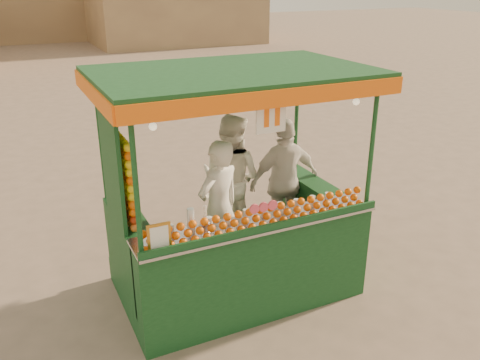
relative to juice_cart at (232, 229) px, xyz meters
name	(u,v)px	position (x,y,z in m)	size (l,w,h in m)	color
ground	(263,286)	(0.39, -0.04, -0.85)	(90.00, 90.00, 0.00)	brown
juice_cart	(232,229)	(0.00, 0.00, 0.00)	(2.87, 1.86, 2.61)	#0F3917
vendor_left	(219,208)	(-0.13, 0.08, 0.25)	(0.67, 0.56, 1.59)	silver
vendor_middle	(231,179)	(0.32, 0.74, 0.29)	(0.99, 1.03, 1.67)	white
vendor_right	(284,181)	(0.93, 0.45, 0.26)	(0.95, 0.41, 1.61)	silver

